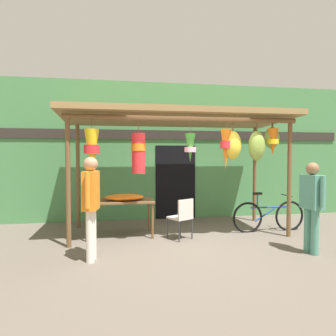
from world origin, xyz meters
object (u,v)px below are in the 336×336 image
object	(u,v)px
display_table	(120,203)
folding_chair	(182,215)
flower_heap_on_table	(125,197)
vendor_in_orange	(91,199)
customer_foreground	(312,200)
parked_bicycle	(269,216)

from	to	relation	value
display_table	folding_chair	size ratio (longest dim) A/B	1.70
flower_heap_on_table	vendor_in_orange	distance (m)	1.59
display_table	flower_heap_on_table	world-z (taller)	flower_heap_on_table
display_table	customer_foreground	world-z (taller)	customer_foreground
customer_foreground	display_table	bearing A→B (deg)	151.36
parked_bicycle	vendor_in_orange	size ratio (longest dim) A/B	1.03
flower_heap_on_table	parked_bicycle	world-z (taller)	flower_heap_on_table
folding_chair	customer_foreground	world-z (taller)	customer_foreground
flower_heap_on_table	folding_chair	size ratio (longest dim) A/B	0.99
parked_bicycle	customer_foreground	bearing A→B (deg)	-91.76
folding_chair	customer_foreground	size ratio (longest dim) A/B	0.52
flower_heap_on_table	parked_bicycle	size ratio (longest dim) A/B	0.48
flower_heap_on_table	vendor_in_orange	xyz separation A→B (m)	(-0.61, -1.46, 0.17)
vendor_in_orange	customer_foreground	size ratio (longest dim) A/B	1.06
display_table	vendor_in_orange	xyz separation A→B (m)	(-0.49, -1.51, 0.31)
vendor_in_orange	customer_foreground	world-z (taller)	vendor_in_orange
folding_chair	parked_bicycle	xyz separation A→B (m)	(2.10, 0.34, -0.16)
parked_bicycle	vendor_in_orange	distance (m)	4.12
flower_heap_on_table	vendor_in_orange	world-z (taller)	vendor_in_orange
folding_chair	parked_bicycle	distance (m)	2.13
display_table	folding_chair	xyz separation A→B (m)	(1.26, -0.52, -0.20)
vendor_in_orange	folding_chair	bearing A→B (deg)	29.41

